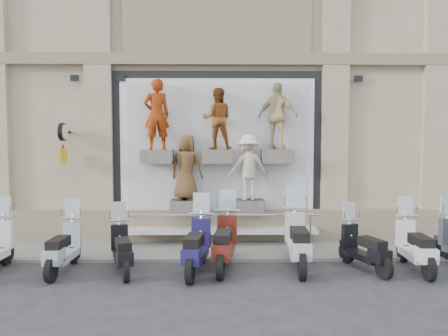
{
  "coord_description": "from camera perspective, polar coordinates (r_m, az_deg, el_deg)",
  "views": [
    {
      "loc": [
        -0.0,
        -8.63,
        2.77
      ],
      "look_at": [
        0.16,
        1.9,
        2.07
      ],
      "focal_mm": 35.0,
      "sensor_mm": 36.0,
      "label": 1
    }
  ],
  "objects": [
    {
      "name": "scooter_e",
      "position": [
        9.11,
        -3.61,
        -8.71
      ],
      "size": [
        0.81,
        2.02,
        1.59
      ],
      "primitive_type": null,
      "rotation": [
        0.0,
        0.0,
        -0.13
      ],
      "color": "#1B154C",
      "rests_on": "ground"
    },
    {
      "name": "scooter_g",
      "position": [
        9.51,
        9.64,
        -7.87
      ],
      "size": [
        0.77,
        2.15,
        1.71
      ],
      "primitive_type": null,
      "rotation": [
        0.0,
        0.0,
        -0.07
      ],
      "color": "#B4B6BB",
      "rests_on": "ground"
    },
    {
      "name": "scooter_c",
      "position": [
        9.75,
        -20.27,
        -8.52
      ],
      "size": [
        0.56,
        1.81,
        1.46
      ],
      "primitive_type": null,
      "rotation": [
        0.0,
        0.0,
        -0.02
      ],
      "color": "#9AA2A7",
      "rests_on": "ground"
    },
    {
      "name": "clock_sign_bracket",
      "position": [
        11.76,
        -20.29,
        3.72
      ],
      "size": [
        0.1,
        0.8,
        1.02
      ],
      "color": "black",
      "rests_on": "ground"
    },
    {
      "name": "shop_vitrine",
      "position": [
        11.38,
        -0.53,
        1.93
      ],
      "size": [
        5.6,
        0.83,
        4.3
      ],
      "color": "black",
      "rests_on": "ground"
    },
    {
      "name": "sidewalk",
      "position": [
        11.07,
        -0.86,
        -10.47
      ],
      "size": [
        16.0,
        2.2,
        0.08
      ],
      "primitive_type": "cube",
      "color": "gray",
      "rests_on": "ground"
    },
    {
      "name": "ground",
      "position": [
        9.06,
        -0.86,
        -14.0
      ],
      "size": [
        90.0,
        90.0,
        0.0
      ],
      "primitive_type": "plane",
      "color": "#2A2A2C",
      "rests_on": "ground"
    },
    {
      "name": "scooter_d",
      "position": [
        9.36,
        -13.19,
        -9.05
      ],
      "size": [
        1.02,
        1.81,
        1.41
      ],
      "primitive_type": null,
      "rotation": [
        0.0,
        0.0,
        0.32
      ],
      "color": "black",
      "rests_on": "ground"
    },
    {
      "name": "scooter_f",
      "position": [
        9.36,
        0.09,
        -8.25
      ],
      "size": [
        0.83,
        2.07,
        1.63
      ],
      "primitive_type": null,
      "rotation": [
        0.0,
        0.0,
        -0.13
      ],
      "color": "#5F1A10",
      "rests_on": "ground"
    },
    {
      "name": "building",
      "position": [
        15.96,
        -0.89,
        15.49
      ],
      "size": [
        14.0,
        8.6,
        12.0
      ],
      "primitive_type": null,
      "color": "#C6B690",
      "rests_on": "ground"
    },
    {
      "name": "scooter_h",
      "position": [
        9.74,
        17.88,
        -8.71
      ],
      "size": [
        1.01,
        1.77,
        1.38
      ],
      "primitive_type": null,
      "rotation": [
        0.0,
        0.0,
        0.32
      ],
      "color": "black",
      "rests_on": "ground"
    },
    {
      "name": "scooter_i",
      "position": [
        10.09,
        23.74,
        -8.06
      ],
      "size": [
        0.63,
        1.88,
        1.5
      ],
      "primitive_type": null,
      "rotation": [
        0.0,
        0.0,
        -0.05
      ],
      "color": "silver",
      "rests_on": "ground"
    },
    {
      "name": "guard_rail",
      "position": [
        10.88,
        -0.87,
        -8.43
      ],
      "size": [
        5.06,
        0.1,
        0.93
      ],
      "primitive_type": null,
      "color": "#9EA0A5",
      "rests_on": "ground"
    }
  ]
}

